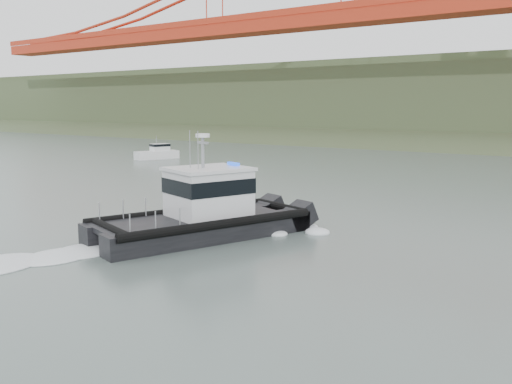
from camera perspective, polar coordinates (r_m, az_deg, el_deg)
ground at (r=24.76m, az=-10.85°, el=-8.33°), size 400.00×400.00×0.00m
patrol_boat at (r=31.44m, az=-5.32°, el=-1.84°), size 7.89×12.85×5.87m
motorboat at (r=79.05m, az=-9.80°, el=3.87°), size 3.67×6.23×3.25m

